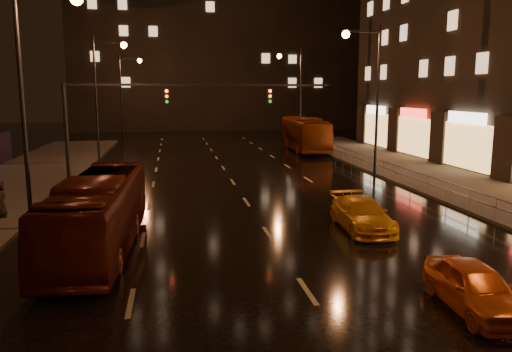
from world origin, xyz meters
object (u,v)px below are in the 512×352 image
at_px(taxi_near, 475,287).
at_px(taxi_far, 362,214).
at_px(bus_curb, 304,134).
at_px(bus_red, 98,214).
at_px(pedestrian_c, 0,199).

bearing_deg(taxi_near, taxi_far, 94.03).
bearing_deg(bus_curb, bus_red, -115.12).
distance_m(bus_red, taxi_near, 12.56).
distance_m(bus_curb, pedestrian_c, 31.49).
bearing_deg(taxi_near, pedestrian_c, 146.02).
xyz_separation_m(taxi_near, taxi_far, (0.00, 7.97, 0.01)).
height_order(bus_curb, taxi_far, bus_curb).
relative_size(bus_red, taxi_near, 2.61).
height_order(taxi_near, pedestrian_c, pedestrian_c).
xyz_separation_m(taxi_far, pedestrian_c, (-15.43, 4.09, 0.34)).
height_order(bus_red, taxi_near, bus_red).
xyz_separation_m(bus_red, taxi_far, (10.45, 1.05, -0.72)).
relative_size(bus_red, pedestrian_c, 5.83).
bearing_deg(taxi_far, taxi_near, -87.83).
bearing_deg(taxi_far, pedestrian_c, 167.33).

